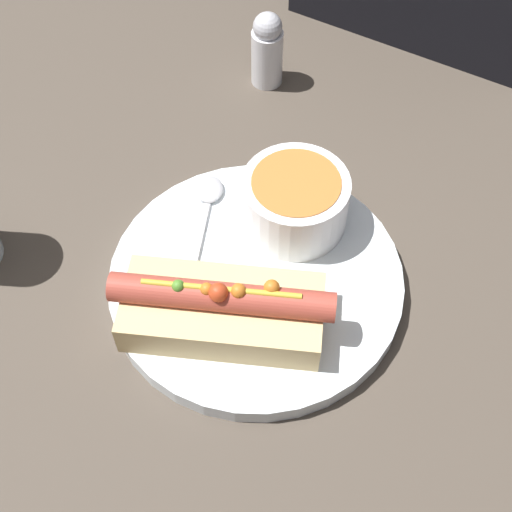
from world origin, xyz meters
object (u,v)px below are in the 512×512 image
(hot_dog, at_px, (221,307))
(soup_bowl, at_px, (293,199))
(salt_shaker, at_px, (267,49))
(spoon, at_px, (205,212))

(hot_dog, xyz_separation_m, soup_bowl, (-0.00, 0.13, 0.01))
(hot_dog, relative_size, salt_shaker, 2.07)
(spoon, height_order, salt_shaker, salt_shaker)
(salt_shaker, bearing_deg, soup_bowl, -54.48)
(hot_dog, bearing_deg, salt_shaker, 89.15)
(spoon, bearing_deg, hot_dog, -163.07)
(spoon, distance_m, salt_shaker, 0.22)
(hot_dog, relative_size, soup_bowl, 1.87)
(soup_bowl, distance_m, salt_shaker, 0.21)
(hot_dog, relative_size, spoon, 1.12)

